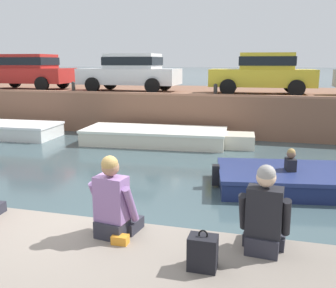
{
  "coord_description": "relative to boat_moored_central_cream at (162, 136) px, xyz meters",
  "views": [
    {
      "loc": [
        2.26,
        -4.13,
        2.73
      ],
      "look_at": [
        0.28,
        3.24,
        1.06
      ],
      "focal_mm": 40.0,
      "sensor_mm": 36.0,
      "label": 1
    }
  ],
  "objects": [
    {
      "name": "bottle_drink",
      "position": [
        1.84,
        -8.32,
        0.59
      ],
      "size": [
        0.06,
        0.06,
        0.2
      ],
      "color": "#CCC64C",
      "rests_on": "near_quay"
    },
    {
      "name": "snack_bag",
      "position": [
        1.94,
        -8.44,
        0.55
      ],
      "size": [
        0.18,
        0.12,
        0.1
      ],
      "primitive_type": "cube",
      "color": "orange",
      "rests_on": "near_quay"
    },
    {
      "name": "far_quay_wall",
      "position": [
        1.19,
        4.39,
        0.51
      ],
      "size": [
        60.0,
        6.0,
        1.53
      ],
      "primitive_type": "cube",
      "color": "brown",
      "rests_on": "ground"
    },
    {
      "name": "ground_plane",
      "position": [
        1.19,
        -3.24,
        -0.26
      ],
      "size": [
        400.0,
        400.0,
        0.0
      ],
      "primitive_type": "plane",
      "color": "#3D5156"
    },
    {
      "name": "car_leftmost_red",
      "position": [
        -7.07,
        2.88,
        2.12
      ],
      "size": [
        4.14,
        2.14,
        1.54
      ],
      "color": "#B2231E",
      "rests_on": "far_quay_wall"
    },
    {
      "name": "car_centre_yellow",
      "position": [
        3.2,
        2.88,
        2.12
      ],
      "size": [
        3.95,
        2.14,
        1.54
      ],
      "color": "yellow",
      "rests_on": "far_quay_wall"
    },
    {
      "name": "person_seated_right",
      "position": [
        1.79,
        -8.25,
        0.87
      ],
      "size": [
        0.57,
        0.57,
        0.97
      ],
      "color": "#282833",
      "rests_on": "near_quay"
    },
    {
      "name": "mooring_bollard_west",
      "position": [
        -4.14,
        1.64,
        1.51
      ],
      "size": [
        0.15,
        0.15,
        0.44
      ],
      "color": "#2D2B28",
      "rests_on": "far_quay_wall"
    },
    {
      "name": "person_seated_middle",
      "position": [
        3.47,
        -8.18,
        0.87
      ],
      "size": [
        0.55,
        0.55,
        0.97
      ],
      "color": "#282833",
      "rests_on": "near_quay"
    },
    {
      "name": "backpack_on_ledge",
      "position": [
        2.91,
        -8.7,
        0.67
      ],
      "size": [
        0.28,
        0.24,
        0.41
      ],
      "color": "black",
      "rests_on": "near_quay"
    },
    {
      "name": "far_wall_coping",
      "position": [
        1.19,
        1.51,
        1.31
      ],
      "size": [
        60.0,
        0.24,
        0.08
      ],
      "primitive_type": "cube",
      "color": "#9F6C52",
      "rests_on": "far_quay_wall"
    },
    {
      "name": "mooring_bollard_mid",
      "position": [
        1.57,
        1.64,
        1.51
      ],
      "size": [
        0.15,
        0.15,
        0.44
      ],
      "color": "#2D2B28",
      "rests_on": "far_quay_wall"
    },
    {
      "name": "boat_moored_central_cream",
      "position": [
        0.0,
        0.0,
        0.0
      ],
      "size": [
        5.81,
        2.22,
        0.52
      ],
      "color": "silver",
      "rests_on": "ground"
    },
    {
      "name": "car_left_inner_white",
      "position": [
        -2.14,
        2.87,
        2.12
      ],
      "size": [
        4.15,
        1.95,
        1.54
      ],
      "color": "white",
      "rests_on": "far_quay_wall"
    }
  ]
}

